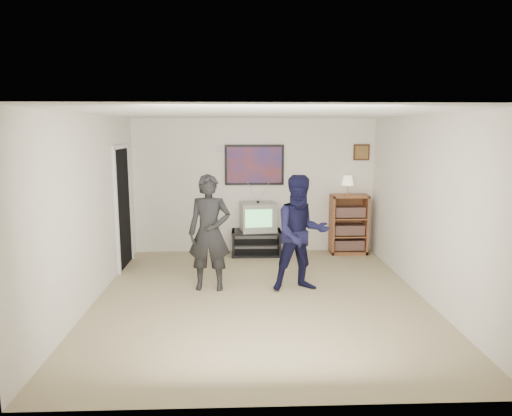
{
  "coord_description": "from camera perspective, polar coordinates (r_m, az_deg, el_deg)",
  "views": [
    {
      "loc": [
        -0.28,
        -5.98,
        2.3
      ],
      "look_at": [
        -0.04,
        0.67,
        1.15
      ],
      "focal_mm": 32.0,
      "sensor_mm": 36.0,
      "label": 1
    }
  ],
  "objects": [
    {
      "name": "media_stand",
      "position": [
        8.48,
        0.05,
        -4.35
      ],
      "size": [
        0.91,
        0.51,
        0.46
      ],
      "rotation": [
        0.0,
        0.0,
        -0.0
      ],
      "color": "black",
      "rests_on": "room_shell"
    },
    {
      "name": "doorway",
      "position": [
        7.94,
        -16.33,
        -0.03
      ],
      "size": [
        0.03,
        0.85,
        2.0
      ],
      "primitive_type": "cube",
      "color": "black",
      "rests_on": "room_shell"
    },
    {
      "name": "air_vent",
      "position": [
        8.47,
        -3.96,
        7.41
      ],
      "size": [
        0.28,
        0.02,
        0.14
      ],
      "primitive_type": "cube",
      "color": "white",
      "rests_on": "room_shell"
    },
    {
      "name": "person_tall",
      "position": [
        6.57,
        -5.83,
        -3.1
      ],
      "size": [
        0.64,
        0.45,
        1.68
      ],
      "primitive_type": "imported",
      "rotation": [
        0.0,
        0.0,
        -0.07
      ],
      "color": "black",
      "rests_on": "room_shell"
    },
    {
      "name": "room_shell",
      "position": [
        6.42,
        0.43,
        0.39
      ],
      "size": [
        4.51,
        5.0,
        2.51
      ],
      "color": "#8D7F59",
      "rests_on": "ground"
    },
    {
      "name": "poster",
      "position": [
        8.49,
        -0.21,
        5.4
      ],
      "size": [
        1.1,
        0.03,
        0.75
      ],
      "primitive_type": "cube",
      "color": "black",
      "rests_on": "room_shell"
    },
    {
      "name": "small_picture",
      "position": [
        8.78,
        13.05,
        6.8
      ],
      "size": [
        0.3,
        0.03,
        0.3
      ],
      "primitive_type": "cube",
      "color": "black",
      "rests_on": "room_shell"
    },
    {
      "name": "crt_television",
      "position": [
        8.37,
        0.26,
        -1.1
      ],
      "size": [
        0.68,
        0.6,
        0.52
      ],
      "primitive_type": null,
      "rotation": [
        0.0,
        0.0,
        0.13
      ],
      "color": "gray",
      "rests_on": "media_stand"
    },
    {
      "name": "controller_left",
      "position": [
        6.67,
        -6.07,
        0.63
      ],
      "size": [
        0.06,
        0.12,
        0.03
      ],
      "primitive_type": "cube",
      "rotation": [
        0.0,
        0.0,
        -0.23
      ],
      "color": "white",
      "rests_on": "person_tall"
    },
    {
      "name": "table_lamp",
      "position": [
        8.53,
        11.37,
        2.78
      ],
      "size": [
        0.23,
        0.23,
        0.36
      ],
      "primitive_type": null,
      "color": "#FFE9C1",
      "rests_on": "bookshelf"
    },
    {
      "name": "bookshelf",
      "position": [
        8.69,
        11.5,
        -2.0
      ],
      "size": [
        0.67,
        0.39,
        1.11
      ],
      "primitive_type": null,
      "color": "brown",
      "rests_on": "room_shell"
    },
    {
      "name": "person_short",
      "position": [
        6.54,
        5.64,
        -3.18
      ],
      "size": [
        0.9,
        0.75,
        1.67
      ],
      "primitive_type": "imported",
      "rotation": [
        0.0,
        0.0,
        0.15
      ],
      "color": "black",
      "rests_on": "room_shell"
    },
    {
      "name": "controller_right",
      "position": [
        6.66,
        5.03,
        -0.4
      ],
      "size": [
        0.06,
        0.13,
        0.04
      ],
      "primitive_type": "cube",
      "rotation": [
        0.0,
        0.0,
        0.17
      ],
      "color": "white",
      "rests_on": "person_short"
    }
  ]
}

